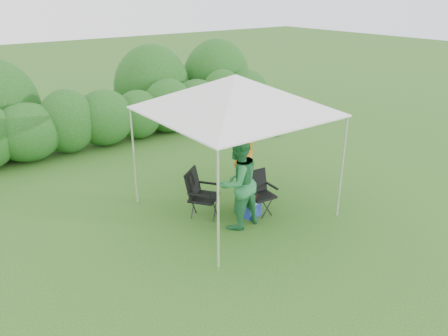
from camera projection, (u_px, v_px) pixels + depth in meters
ground at (249, 218)px, 8.86m from camera, size 70.00×70.00×0.00m
hedge at (126, 114)px, 13.07m from camera, size 11.23×1.53×1.80m
canopy at (235, 94)px, 8.29m from camera, size 3.10×3.10×2.83m
chair_right at (259, 190)px, 8.94m from camera, size 0.59×0.54×0.88m
chair_left at (199, 191)px, 8.71m from camera, size 0.79×0.78×1.00m
man at (244, 173)px, 9.00m from camera, size 0.62×0.44×1.60m
woman at (238, 182)px, 8.23m from camera, size 0.96×0.79×1.85m
cooler at (251, 209)px, 8.88m from camera, size 0.43×0.34×0.33m
bottle at (255, 197)px, 8.78m from camera, size 0.06×0.06×0.22m
lawn_toy at (267, 131)px, 13.72m from camera, size 0.65×0.54×0.32m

